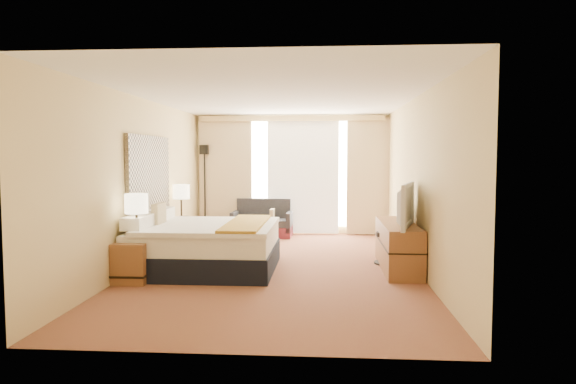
# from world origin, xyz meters

# --- Properties ---
(floor) EXTENTS (4.20, 7.00, 0.02)m
(floor) POSITION_xyz_m (0.00, 0.00, 0.00)
(floor) COLOR #59191D
(floor) RESTS_ON ground
(ceiling) EXTENTS (4.20, 7.00, 0.02)m
(ceiling) POSITION_xyz_m (0.00, 0.00, 2.60)
(ceiling) COLOR white
(ceiling) RESTS_ON wall_back
(wall_back) EXTENTS (4.20, 0.02, 2.60)m
(wall_back) POSITION_xyz_m (0.00, 3.50, 1.30)
(wall_back) COLOR beige
(wall_back) RESTS_ON ground
(wall_front) EXTENTS (4.20, 0.02, 2.60)m
(wall_front) POSITION_xyz_m (0.00, -3.50, 1.30)
(wall_front) COLOR beige
(wall_front) RESTS_ON ground
(wall_left) EXTENTS (0.02, 7.00, 2.60)m
(wall_left) POSITION_xyz_m (-2.10, 0.00, 1.30)
(wall_left) COLOR beige
(wall_left) RESTS_ON ground
(wall_right) EXTENTS (0.02, 7.00, 2.60)m
(wall_right) POSITION_xyz_m (2.10, 0.00, 1.30)
(wall_right) COLOR beige
(wall_right) RESTS_ON ground
(headboard) EXTENTS (0.06, 1.85, 1.50)m
(headboard) POSITION_xyz_m (-2.06, 0.20, 1.28)
(headboard) COLOR black
(headboard) RESTS_ON wall_left
(nightstand_left) EXTENTS (0.45, 0.52, 0.55)m
(nightstand_left) POSITION_xyz_m (-1.87, -1.05, 0.28)
(nightstand_left) COLOR brown
(nightstand_left) RESTS_ON floor
(nightstand_right) EXTENTS (0.45, 0.52, 0.55)m
(nightstand_right) POSITION_xyz_m (-1.87, 1.45, 0.28)
(nightstand_right) COLOR brown
(nightstand_right) RESTS_ON floor
(media_dresser) EXTENTS (0.50, 1.80, 0.70)m
(media_dresser) POSITION_xyz_m (1.83, 0.00, 0.35)
(media_dresser) COLOR brown
(media_dresser) RESTS_ON floor
(window) EXTENTS (2.30, 0.02, 2.30)m
(window) POSITION_xyz_m (0.25, 3.47, 1.32)
(window) COLOR white
(window) RESTS_ON wall_back
(curtains) EXTENTS (4.12, 0.19, 2.56)m
(curtains) POSITION_xyz_m (-0.00, 3.39, 1.41)
(curtains) COLOR beige
(curtains) RESTS_ON floor
(bed) EXTENTS (2.06, 1.88, 1.00)m
(bed) POSITION_xyz_m (-1.06, -0.26, 0.37)
(bed) COLOR black
(bed) RESTS_ON floor
(loveseat) EXTENTS (1.28, 0.71, 0.79)m
(loveseat) POSITION_xyz_m (-0.60, 3.04, 0.26)
(loveseat) COLOR maroon
(loveseat) RESTS_ON floor
(floor_lamp) EXTENTS (0.25, 0.25, 1.95)m
(floor_lamp) POSITION_xyz_m (-1.90, 3.30, 1.38)
(floor_lamp) COLOR black
(floor_lamp) RESTS_ON floor
(desk_chair) EXTENTS (0.49, 0.48, 0.99)m
(desk_chair) POSITION_xyz_m (1.80, 0.36, 0.44)
(desk_chair) COLOR black
(desk_chair) RESTS_ON floor
(lamp_left) EXTENTS (0.31, 0.31, 0.65)m
(lamp_left) POSITION_xyz_m (-1.82, -1.04, 1.05)
(lamp_left) COLOR black
(lamp_left) RESTS_ON nightstand_left
(lamp_right) EXTENTS (0.30, 0.30, 0.64)m
(lamp_right) POSITION_xyz_m (-1.90, 1.44, 1.04)
(lamp_right) COLOR black
(lamp_right) RESTS_ON nightstand_right
(tissue_box) EXTENTS (0.12, 0.12, 0.10)m
(tissue_box) POSITION_xyz_m (-1.74, -0.87, 0.60)
(tissue_box) COLOR #99CBED
(tissue_box) RESTS_ON nightstand_left
(telephone) EXTENTS (0.18, 0.14, 0.06)m
(telephone) POSITION_xyz_m (-1.85, 1.37, 0.58)
(telephone) COLOR black
(telephone) RESTS_ON nightstand_right
(television) EXTENTS (0.43, 1.09, 0.63)m
(television) POSITION_xyz_m (1.78, -0.45, 1.01)
(television) COLOR black
(television) RESTS_ON media_dresser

